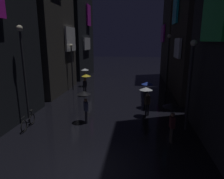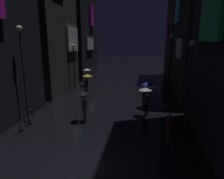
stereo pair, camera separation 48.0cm
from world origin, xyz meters
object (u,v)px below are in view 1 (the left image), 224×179
Objects in this scene: streetlamp_left_far at (72,61)px; pedestrian_far_right_black at (85,98)px; pedestrian_midstreet_centre_black at (172,112)px; pedestrian_near_crossing_clear at (147,93)px; streetlamp_right_near at (191,75)px; pedestrian_foreground_left_clear at (85,72)px; streetlamp_left_near at (23,65)px; bicycle_parked_at_storefront at (28,122)px; streetlamp_right_far at (168,57)px; pedestrian_foreground_right_blue at (147,88)px; pedestrian_midstreet_left_yellow at (86,79)px.

pedestrian_far_right_black is at bearing -66.79° from streetlamp_left_far.
pedestrian_midstreet_centre_black is 0.43× the size of streetlamp_left_far.
streetlamp_right_near is at bearing -40.03° from pedestrian_near_crossing_clear.
pedestrian_near_crossing_clear is 10.95m from pedestrian_foreground_left_clear.
bicycle_parked_at_storefront is at bearing -62.94° from streetlamp_left_near.
streetlamp_right_near is 9.55m from streetlamp_right_far.
streetlamp_right_far is (2.34, 7.58, 1.98)m from pedestrian_near_crossing_clear.
streetlamp_left_near is at bearing -135.58° from streetlamp_right_far.
pedestrian_foreground_left_clear is at bearing 104.93° from pedestrian_far_right_black.
streetlamp_left_far is at bearing -175.70° from streetlamp_right_far.
pedestrian_near_crossing_clear is at bearing -107.20° from streetlamp_right_far.
bicycle_parked_at_storefront is at bearing -146.84° from pedestrian_foreground_right_blue.
pedestrian_midstreet_centre_black and pedestrian_foreground_right_blue have the same top height.
streetlamp_right_far reaches higher than streetlamp_left_far.
bicycle_parked_at_storefront is (-8.41, 0.62, -1.28)m from pedestrian_midstreet_centre_black.
streetlamp_right_near is at bearing -90.00° from streetlamp_right_far.
bicycle_parked_at_storefront is at bearing -158.88° from pedestrian_far_right_black.
pedestrian_far_right_black reaches higher than bicycle_parked_at_storefront.
streetlamp_right_far is at bearing 19.87° from pedestrian_midstreet_left_yellow.
pedestrian_far_right_black is 11.43m from streetlamp_right_far.
bicycle_parked_at_storefront is (-1.63, -7.70, -1.28)m from pedestrian_midstreet_left_yellow.
streetlamp_left_near reaches higher than bicycle_parked_at_storefront.
bicycle_parked_at_storefront is 0.37× the size of streetlamp_left_far.
streetlamp_left_near is at bearing -163.82° from pedestrian_near_crossing_clear.
streetlamp_left_far is at bearing 133.65° from pedestrian_midstreet_left_yellow.
streetlamp_right_far is at bearing 47.77° from bicycle_parked_at_storefront.
streetlamp_left_far is (-0.91, -1.80, 1.46)m from pedestrian_foreground_left_clear.
pedestrian_far_right_black is 0.40× the size of streetlamp_right_near.
pedestrian_foreground_left_clear is 11.09m from streetlamp_left_near.
pedestrian_near_crossing_clear is 7.96m from bicycle_parked_at_storefront.
streetlamp_left_near is (-8.81, 1.40, 2.12)m from pedestrian_midstreet_centre_black.
streetlamp_right_near is (6.33, -0.23, 1.67)m from pedestrian_far_right_black.
streetlamp_left_far is 0.93× the size of streetlamp_right_near.
streetlamp_right_near reaches higher than pedestrian_foreground_right_blue.
pedestrian_far_right_black is 1.00× the size of pedestrian_foreground_right_blue.
pedestrian_midstreet_left_yellow is 0.43× the size of streetlamp_left_far.
pedestrian_near_crossing_clear is at bearing -92.45° from pedestrian_foreground_right_blue.
streetlamp_left_near is 10.01m from streetlamp_right_near.
streetlamp_right_near is at bearing 54.26° from pedestrian_midstreet_centre_black.
streetlamp_right_near reaches higher than bicycle_parked_at_storefront.
streetlamp_left_far is at bearing 90.00° from streetlamp_left_near.
streetlamp_right_near is (7.97, -6.67, 1.67)m from pedestrian_midstreet_left_yellow.
streetlamp_right_far reaches higher than pedestrian_foreground_left_clear.
pedestrian_far_right_black is (2.76, -10.36, 0.00)m from pedestrian_foreground_left_clear.
pedestrian_foreground_left_clear is at bearing 105.94° from pedestrian_midstreet_left_yellow.
pedestrian_midstreet_left_yellow and pedestrian_foreground_right_blue have the same top height.
streetlamp_left_near reaches higher than streetlamp_right_near.
pedestrian_foreground_right_blue is at bearing -111.40° from streetlamp_right_far.
pedestrian_far_right_black is 0.43× the size of streetlamp_left_far.
pedestrian_foreground_left_clear reaches higher than bicycle_parked_at_storefront.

